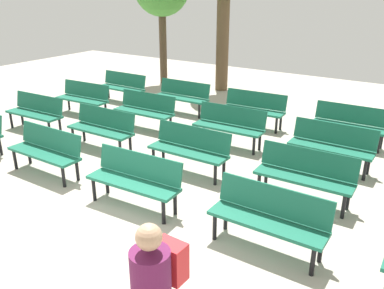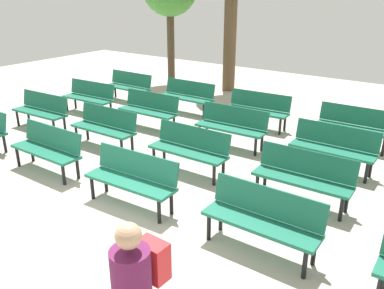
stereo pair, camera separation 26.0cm
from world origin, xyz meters
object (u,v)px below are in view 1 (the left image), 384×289
object	(u,v)px
bench_r0_c1	(46,149)
bench_r3_c3	(350,122)
bench_r1_c3	(305,173)
bench_r3_c2	(254,107)
bench_r2_c3	(332,144)
bench_r1_c2	(190,147)
bench_r2_c0	(84,96)
bench_r3_c1	(182,95)
bench_r0_c3	(269,215)
bench_r2_c2	(230,124)
bench_r3_c0	(122,85)
bench_r0_c2	(135,177)
bench_r2_c1	(145,109)
bench_r1_c0	(36,111)
bench_r1_c1	(102,126)

from	to	relation	value
bench_r0_c1	bench_r3_c3	world-z (taller)	same
bench_r1_c3	bench_r3_c2	world-z (taller)	same
bench_r1_c3	bench_r2_c3	bearing A→B (deg)	88.75
bench_r1_c2	bench_r3_c2	world-z (taller)	same
bench_r2_c3	bench_r2_c0	bearing A→B (deg)	-178.49
bench_r3_c2	bench_r3_c1	bearing A→B (deg)	176.87
bench_r0_c3	bench_r2_c2	size ratio (longest dim) A/B	0.99
bench_r1_c2	bench_r3_c3	bearing A→B (deg)	55.29
bench_r2_c2	bench_r1_c2	bearing A→B (deg)	-90.99
bench_r2_c0	bench_r3_c1	world-z (taller)	same
bench_r1_c3	bench_r0_c3	bearing A→B (deg)	-90.21
bench_r2_c3	bench_r0_c3	bearing A→B (deg)	-89.19
bench_r3_c3	bench_r1_c2	bearing A→B (deg)	-125.15
bench_r0_c1	bench_r3_c0	distance (m)	5.18
bench_r3_c1	bench_r0_c2	bearing A→B (deg)	-64.37
bench_r3_c3	bench_r2_c1	bearing A→B (deg)	-160.71
bench_r2_c3	bench_r3_c3	bearing A→B (deg)	91.31
bench_r2_c1	bench_r3_c3	world-z (taller)	same
bench_r1_c0	bench_r1_c1	bearing A→B (deg)	-1.30
bench_r3_c2	bench_r1_c3	bearing A→B (deg)	-55.00
bench_r1_c1	bench_r2_c3	distance (m)	4.79
bench_r2_c1	bench_r3_c2	distance (m)	2.73
bench_r1_c0	bench_r3_c1	size ratio (longest dim) A/B	1.01
bench_r3_c2	bench_r1_c1	bearing A→B (deg)	-126.50
bench_r3_c1	bench_r2_c1	bearing A→B (deg)	-90.87
bench_r1_c0	bench_r2_c1	xyz separation A→B (m)	(2.13, 1.61, 0.00)
bench_r2_c2	bench_r3_c1	bearing A→B (deg)	144.90
bench_r0_c3	bench_r1_c2	xyz separation A→B (m)	(-2.25, 1.46, 0.00)
bench_r2_c2	bench_r3_c3	world-z (taller)	same
bench_r0_c1	bench_r1_c0	world-z (taller)	same
bench_r2_c0	bench_r3_c0	world-z (taller)	same
bench_r2_c1	bench_r3_c3	bearing A→B (deg)	18.70
bench_r1_c2	bench_r2_c0	distance (m)	4.77
bench_r0_c1	bench_r0_c2	world-z (taller)	same
bench_r1_c0	bench_r3_c0	world-z (taller)	same
bench_r0_c1	bench_r3_c3	xyz separation A→B (m)	(4.39, 4.75, 0.00)
bench_r1_c2	bench_r2_c2	size ratio (longest dim) A/B	0.99
bench_r1_c0	bench_r1_c3	distance (m)	6.70
bench_r0_c1	bench_r2_c2	world-z (taller)	same
bench_r2_c2	bench_r2_c3	xyz separation A→B (m)	(2.23, 0.04, 0.00)
bench_r2_c3	bench_r3_c0	size ratio (longest dim) A/B	1.00
bench_r1_c2	bench_r3_c1	world-z (taller)	same
bench_r2_c2	bench_r0_c1	bearing A→B (deg)	-126.35
bench_r1_c2	bench_r2_c2	distance (m)	1.64
bench_r1_c0	bench_r2_c0	xyz separation A→B (m)	(-0.05, 1.58, 0.00)
bench_r2_c2	bench_r3_c2	distance (m)	1.51
bench_r2_c0	bench_r2_c2	bearing A→B (deg)	-1.22
bench_r3_c1	bench_r0_c3	bearing A→B (deg)	-45.83
bench_r1_c0	bench_r3_c2	xyz separation A→B (m)	(4.33, 3.22, 0.00)
bench_r0_c3	bench_r3_c2	xyz separation A→B (m)	(-2.40, 4.60, 0.00)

